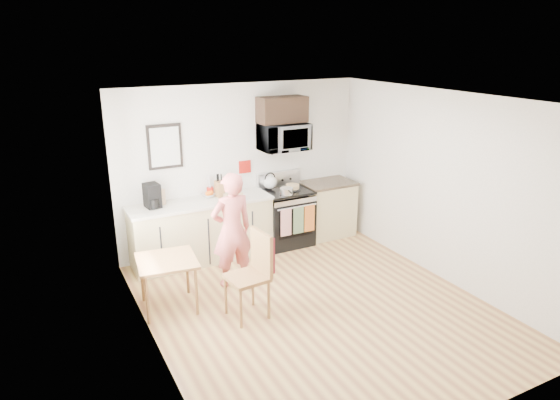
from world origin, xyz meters
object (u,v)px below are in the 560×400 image
microwave (283,137)px  dining_table (167,265)px  person (232,230)px  cake (292,187)px  range (286,218)px  chair (257,262)px

microwave → dining_table: 2.85m
person → dining_table: size_ratio=2.25×
cake → person: bearing=-148.0°
range → dining_table: size_ratio=1.64×
range → cake: size_ratio=4.45×
person → chair: size_ratio=1.49×
chair → cake: size_ratio=4.10×
range → dining_table: 2.55m
chair → person: bearing=82.8°
chair → cake: 2.26m
microwave → chair: microwave is taller
range → chair: bearing=-127.3°
person → chair: bearing=86.6°
person → dining_table: bearing=11.1°
range → person: (-1.32, -0.92, 0.36)m
microwave → person: bearing=-142.3°
dining_table → chair: (0.94, -0.63, 0.10)m
dining_table → cake: 2.64m
dining_table → chair: chair is taller
dining_table → cake: bearing=24.9°
person → cake: 1.67m
cake → dining_table: bearing=-155.1°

